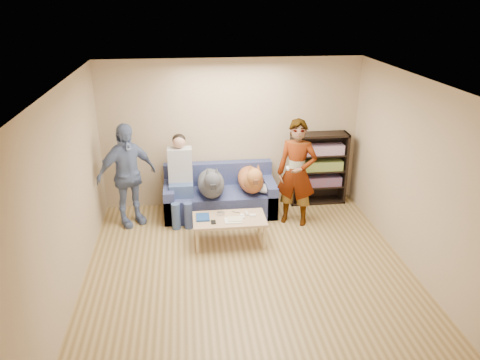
{
  "coord_description": "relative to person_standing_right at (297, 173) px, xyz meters",
  "views": [
    {
      "loc": [
        -0.78,
        -5.33,
        3.61
      ],
      "look_at": [
        0.0,
        1.2,
        0.95
      ],
      "focal_mm": 35.0,
      "sensor_mm": 36.0,
      "label": 1
    }
  ],
  "objects": [
    {
      "name": "papers",
      "position": [
        -1.1,
        -0.67,
        -0.45
      ],
      "size": [
        0.26,
        0.2,
        0.02
      ],
      "primitive_type": "cube",
      "color": "white",
      "rests_on": "coffee_table"
    },
    {
      "name": "blanket",
      "position": [
        -0.42,
        0.33,
        -0.39
      ],
      "size": [
        0.38,
        0.32,
        0.13
      ],
      "primitive_type": "ellipsoid",
      "color": "#A8A7AC",
      "rests_on": "sofa"
    },
    {
      "name": "wall_back",
      "position": [
        -0.97,
        0.94,
        0.42
      ],
      "size": [
        4.5,
        0.0,
        4.5
      ],
      "primitive_type": "plane",
      "rotation": [
        1.57,
        0.0,
        0.0
      ],
      "color": "tan",
      "rests_on": "ground"
    },
    {
      "name": "controller_a",
      "position": [
        -0.87,
        -0.47,
        -0.45
      ],
      "size": [
        0.04,
        0.13,
        0.03
      ],
      "primitive_type": "cube",
      "color": "silver",
      "rests_on": "coffee_table"
    },
    {
      "name": "pen_orange",
      "position": [
        -1.17,
        -0.73,
        -0.46
      ],
      "size": [
        0.13,
        0.06,
        0.01
      ],
      "primitive_type": "cylinder",
      "rotation": [
        0.0,
        1.57,
        0.35
      ],
      "color": "orange",
      "rests_on": "coffee_table"
    },
    {
      "name": "magazine",
      "position": [
        -1.07,
        -0.65,
        -0.44
      ],
      "size": [
        0.22,
        0.17,
        0.01
      ],
      "primitive_type": "cube",
      "color": "beige",
      "rests_on": "coffee_table"
    },
    {
      "name": "dog_tan",
      "position": [
        -0.68,
        0.4,
        -0.24
      ],
      "size": [
        0.43,
        1.17,
        0.62
      ],
      "color": "#C3703B",
      "rests_on": "sofa"
    },
    {
      "name": "sofa",
      "position": [
        -1.22,
        0.54,
        -0.6
      ],
      "size": [
        1.9,
        0.85,
        0.82
      ],
      "color": "#515B93",
      "rests_on": "ground"
    },
    {
      "name": "coffee_table",
      "position": [
        -1.15,
        -0.57,
        -0.51
      ],
      "size": [
        1.1,
        0.6,
        0.42
      ],
      "color": "tan",
      "rests_on": "ground"
    },
    {
      "name": "controller_b",
      "position": [
        -0.79,
        -0.55,
        -0.45
      ],
      "size": [
        0.09,
        0.06,
        0.03
      ],
      "primitive_type": "cube",
      "color": "white",
      "rests_on": "coffee_table"
    },
    {
      "name": "ceiling",
      "position": [
        -0.97,
        -1.56,
        1.72
      ],
      "size": [
        5.0,
        5.0,
        0.0
      ],
      "primitive_type": "plane",
      "rotation": [
        3.14,
        0.0,
        0.0
      ],
      "color": "white",
      "rests_on": "ground"
    },
    {
      "name": "bookshelf",
      "position": [
        0.58,
        0.77,
        -0.2
      ],
      "size": [
        1.0,
        0.34,
        1.3
      ],
      "color": "black",
      "rests_on": "ground"
    },
    {
      "name": "person_standing_right",
      "position": [
        0.0,
        0.0,
        0.0
      ],
      "size": [
        0.76,
        0.65,
        1.76
      ],
      "primitive_type": "imported",
      "rotation": [
        0.0,
        0.0,
        -0.43
      ],
      "color": "gray",
      "rests_on": "ground"
    },
    {
      "name": "wall_front",
      "position": [
        -0.97,
        -4.06,
        0.42
      ],
      "size": [
        4.5,
        0.0,
        4.5
      ],
      "primitive_type": "plane",
      "rotation": [
        -1.57,
        0.0,
        0.0
      ],
      "color": "tan",
      "rests_on": "ground"
    },
    {
      "name": "camera_silver",
      "position": [
        -1.27,
        -0.45,
        -0.44
      ],
      "size": [
        0.11,
        0.06,
        0.05
      ],
      "primitive_type": "cube",
      "color": "#AEADB2",
      "rests_on": "coffee_table"
    },
    {
      "name": "ground",
      "position": [
        -0.97,
        -1.56,
        -0.88
      ],
      "size": [
        5.0,
        5.0,
        0.0
      ],
      "primitive_type": "plane",
      "color": "olive",
      "rests_on": "ground"
    },
    {
      "name": "wall_right",
      "position": [
        1.28,
        -1.56,
        0.42
      ],
      "size": [
        0.0,
        5.0,
        5.0
      ],
      "primitive_type": "plane",
      "rotation": [
        1.57,
        0.0,
        -1.57
      ],
      "color": "tan",
      "rests_on": "ground"
    },
    {
      "name": "dog_gray",
      "position": [
        -1.37,
        0.28,
        -0.22
      ],
      "size": [
        0.45,
        1.27,
        0.65
      ],
      "color": "#4C4F57",
      "rests_on": "sofa"
    },
    {
      "name": "notebook_blue",
      "position": [
        -1.55,
        -0.52,
        -0.45
      ],
      "size": [
        0.2,
        0.26,
        0.03
      ],
      "primitive_type": "cube",
      "color": "navy",
      "rests_on": "coffee_table"
    },
    {
      "name": "headphone_cup_a",
      "position": [
        -0.95,
        -0.59,
        -0.45
      ],
      "size": [
        0.07,
        0.07,
        0.02
      ],
      "primitive_type": "cylinder",
      "color": "white",
      "rests_on": "coffee_table"
    },
    {
      "name": "wall_left",
      "position": [
        -3.22,
        -1.56,
        0.42
      ],
      "size": [
        0.0,
        5.0,
        5.0
      ],
      "primitive_type": "plane",
      "rotation": [
        1.57,
        0.0,
        1.57
      ],
      "color": "tan",
      "rests_on": "ground"
    },
    {
      "name": "person_standing_left",
      "position": [
        -2.73,
        0.28,
        -0.02
      ],
      "size": [
        1.08,
        0.88,
        1.72
      ],
      "primitive_type": "imported",
      "rotation": [
        0.0,
        0.0,
        0.54
      ],
      "color": "#697CA8",
      "rests_on": "ground"
    },
    {
      "name": "headphone_cup_b",
      "position": [
        -0.95,
        -0.51,
        -0.45
      ],
      "size": [
        0.07,
        0.07,
        0.02
      ],
      "primitive_type": "cylinder",
      "color": "white",
      "rests_on": "coffee_table"
    },
    {
      "name": "person_seated",
      "position": [
        -1.87,
        0.41,
        -0.11
      ],
      "size": [
        0.4,
        0.73,
        1.47
      ],
      "color": "#40518D",
      "rests_on": "sofa"
    },
    {
      "name": "pen_black",
      "position": [
        -1.03,
        -0.39,
        -0.46
      ],
      "size": [
        0.13,
        0.08,
        0.01
      ],
      "primitive_type": "cylinder",
      "rotation": [
        0.0,
        1.57,
        -0.52
      ],
      "color": "black",
      "rests_on": "coffee_table"
    },
    {
      "name": "wallet",
      "position": [
        -1.4,
        -0.69,
        -0.45
      ],
      "size": [
        0.07,
        0.12,
        0.02
      ],
      "primitive_type": "cube",
      "color": "black",
      "rests_on": "coffee_table"
    },
    {
      "name": "held_controller",
      "position": [
        -0.2,
        -0.2,
        0.16
      ],
      "size": [
        0.05,
        0.12,
        0.03
      ],
      "primitive_type": "cube",
      "rotation": [
        0.0,
        0.0,
        -0.08
      ],
      "color": "silver",
      "rests_on": "person_standing_right"
    }
  ]
}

